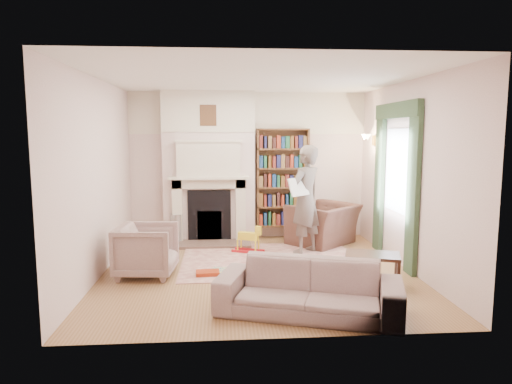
{
  "coord_description": "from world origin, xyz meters",
  "views": [
    {
      "loc": [
        -0.51,
        -6.54,
        2.03
      ],
      "look_at": [
        0.0,
        0.25,
        1.15
      ],
      "focal_mm": 32.0,
      "sensor_mm": 36.0,
      "label": 1
    }
  ],
  "objects": [
    {
      "name": "wall_front",
      "position": [
        0.0,
        -2.25,
        1.4
      ],
      "size": [
        4.5,
        0.0,
        4.5
      ],
      "primitive_type": "plane",
      "rotation": [
        -1.57,
        0.0,
        0.0
      ],
      "color": "white",
      "rests_on": "floor"
    },
    {
      "name": "wall_sconce",
      "position": [
        2.03,
        1.5,
        1.9
      ],
      "size": [
        0.2,
        0.24,
        0.24
      ],
      "primitive_type": null,
      "color": "gold",
      "rests_on": "wall_right"
    },
    {
      "name": "coffee_table",
      "position": [
        1.47,
        -0.81,
        0.23
      ],
      "size": [
        0.81,
        0.65,
        0.45
      ],
      "primitive_type": null,
      "rotation": [
        0.0,
        0.0,
        -0.32
      ],
      "color": "#341D12",
      "rests_on": "floor"
    },
    {
      "name": "wall_back",
      "position": [
        0.0,
        2.25,
        1.4
      ],
      "size": [
        4.5,
        0.0,
        4.5
      ],
      "primitive_type": "plane",
      "rotation": [
        1.57,
        0.0,
        0.0
      ],
      "color": "white",
      "rests_on": "floor"
    },
    {
      "name": "window",
      "position": [
        2.23,
        0.4,
        1.45
      ],
      "size": [
        0.02,
        0.9,
        1.3
      ],
      "primitive_type": "cube",
      "color": "silver",
      "rests_on": "wall_right"
    },
    {
      "name": "game_box_lid",
      "position": [
        -0.73,
        -0.16,
        0.04
      ],
      "size": [
        0.35,
        0.24,
        0.06
      ],
      "primitive_type": "cube",
      "rotation": [
        0.0,
        0.0,
        0.06
      ],
      "color": "#9E2F12",
      "rests_on": "rug"
    },
    {
      "name": "curtain_right",
      "position": [
        2.2,
        1.1,
        1.2
      ],
      "size": [
        0.07,
        0.32,
        2.4
      ],
      "primitive_type": "cube",
      "color": "#2E452C",
      "rests_on": "floor"
    },
    {
      "name": "sofa",
      "position": [
        0.45,
        -1.65,
        0.3
      ],
      "size": [
        2.19,
        1.39,
        0.6
      ],
      "primitive_type": "imported",
      "rotation": [
        0.0,
        0.0,
        -0.31
      ],
      "color": "#A49487",
      "rests_on": "floor"
    },
    {
      "name": "bookcase",
      "position": [
        0.65,
        2.12,
        1.18
      ],
      "size": [
        1.0,
        0.24,
        1.85
      ],
      "primitive_type": "cube",
      "color": "brown",
      "rests_on": "floor"
    },
    {
      "name": "wall_left",
      "position": [
        -2.25,
        0.0,
        1.4
      ],
      "size": [
        0.0,
        4.5,
        4.5
      ],
      "primitive_type": "plane",
      "rotation": [
        1.57,
        0.0,
        1.57
      ],
      "color": "white",
      "rests_on": "floor"
    },
    {
      "name": "wall_right",
      "position": [
        2.25,
        0.0,
        1.4
      ],
      "size": [
        0.0,
        4.5,
        4.5
      ],
      "primitive_type": "plane",
      "rotation": [
        1.57,
        0.0,
        -1.57
      ],
      "color": "white",
      "rests_on": "floor"
    },
    {
      "name": "armchair_left",
      "position": [
        -1.59,
        -0.1,
        0.37
      ],
      "size": [
        0.88,
        0.86,
        0.74
      ],
      "primitive_type": "imported",
      "rotation": [
        0.0,
        0.0,
        1.49
      ],
      "color": "#BBAA9A",
      "rests_on": "floor"
    },
    {
      "name": "pelmet",
      "position": [
        2.19,
        0.4,
        2.38
      ],
      "size": [
        0.09,
        1.7,
        0.24
      ],
      "primitive_type": "cube",
      "color": "#2E452C",
      "rests_on": "wall_right"
    },
    {
      "name": "rocking_horse",
      "position": [
        -0.07,
        1.05,
        0.24
      ],
      "size": [
        0.58,
        0.41,
        0.47
      ],
      "primitive_type": null,
      "rotation": [
        0.0,
        0.0,
        -0.4
      ],
      "color": "yellow",
      "rests_on": "rug"
    },
    {
      "name": "rug",
      "position": [
        0.24,
        0.55,
        0.01
      ],
      "size": [
        2.8,
        2.16,
        0.01
      ],
      "primitive_type": "cube",
      "rotation": [
        0.0,
        0.0,
        0.0
      ],
      "color": "beige",
      "rests_on": "floor"
    },
    {
      "name": "comic_annuals",
      "position": [
        0.28,
        -0.42,
        0.02
      ],
      "size": [
        0.57,
        0.55,
        0.02
      ],
      "color": "red",
      "rests_on": "rug"
    },
    {
      "name": "floor",
      "position": [
        0.0,
        0.0,
        0.0
      ],
      "size": [
        4.5,
        4.5,
        0.0
      ],
      "primitive_type": "plane",
      "color": "brown",
      "rests_on": "ground"
    },
    {
      "name": "man_reading",
      "position": [
        0.89,
        0.97,
        0.92
      ],
      "size": [
        0.79,
        0.77,
        1.83
      ],
      "primitive_type": "imported",
      "rotation": [
        0.0,
        0.0,
        3.87
      ],
      "color": "#62564E",
      "rests_on": "floor"
    },
    {
      "name": "newspaper",
      "position": [
        0.74,
        0.77,
        1.16
      ],
      "size": [
        0.41,
        0.38,
        0.29
      ],
      "primitive_type": "cube",
      "rotation": [
        -0.35,
        0.0,
        0.73
      ],
      "color": "silver",
      "rests_on": "man_reading"
    },
    {
      "name": "board_game",
      "position": [
        -0.51,
        -0.06,
        0.03
      ],
      "size": [
        0.38,
        0.38,
        0.03
      ],
      "primitive_type": "cube",
      "rotation": [
        0.0,
        0.0,
        -0.14
      ],
      "color": "#F2DF55",
      "rests_on": "rug"
    },
    {
      "name": "curtain_left",
      "position": [
        2.2,
        -0.3,
        1.2
      ],
      "size": [
        0.07,
        0.32,
        2.4
      ],
      "primitive_type": "cube",
      "color": "#2E452C",
      "rests_on": "floor"
    },
    {
      "name": "fireplace",
      "position": [
        -0.75,
        2.05,
        1.39
      ],
      "size": [
        1.7,
        0.58,
        2.8
      ],
      "color": "white",
      "rests_on": "floor"
    },
    {
      "name": "armchair_reading",
      "position": [
        1.34,
        1.57,
        0.37
      ],
      "size": [
        1.51,
        1.5,
        0.74
      ],
      "primitive_type": "imported",
      "rotation": [
        0.0,
        0.0,
        3.87
      ],
      "color": "#492727",
      "rests_on": "floor"
    },
    {
      "name": "ceiling",
      "position": [
        0.0,
        0.0,
        2.8
      ],
      "size": [
        4.5,
        4.5,
        0.0
      ],
      "primitive_type": "plane",
      "rotation": [
        3.14,
        0.0,
        0.0
      ],
      "color": "white",
      "rests_on": "wall_back"
    },
    {
      "name": "paraffin_heater",
      "position": [
        -1.36,
        1.85,
        0.28
      ],
      "size": [
        0.31,
        0.31,
        0.55
      ],
      "primitive_type": "cylinder",
      "rotation": [
        0.0,
        0.0,
        -0.38
      ],
      "color": "#A9ACB1",
      "rests_on": "floor"
    }
  ]
}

